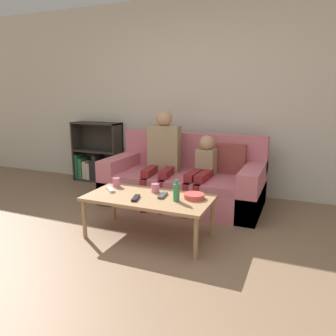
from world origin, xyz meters
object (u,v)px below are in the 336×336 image
bottle (176,192)px  tv_remote_2 (110,190)px  couch (185,181)px  bookshelf (98,159)px  person_child (202,169)px  snack_bowl (194,196)px  person_adult (163,151)px  cup_near (155,188)px  coffee_table (149,200)px  tv_remote_1 (136,198)px  cup_far (116,182)px  tv_remote_0 (163,195)px

bottle → tv_remote_2: bearing=176.6°
couch → bookshelf: (-1.62, 0.48, 0.06)m
tv_remote_2 → bottle: bottle is taller
person_child → couch: bearing=152.6°
couch → snack_bowl: (0.44, -0.98, 0.16)m
person_adult → bottle: person_adult is taller
cup_near → bottle: bearing=-30.5°
coffee_table → cup_near: (0.00, 0.14, 0.08)m
coffee_table → tv_remote_1: 0.15m
coffee_table → bookshelf: bearing=136.3°
couch → bottle: bearing=-74.0°
cup_near → tv_remote_2: (-0.44, -0.13, -0.03)m
cup_far → snack_bowl: size_ratio=0.48×
bookshelf → person_adult: bearing=-22.8°
coffee_table → cup_near: 0.16m
bookshelf → tv_remote_2: size_ratio=5.82×
cup_far → tv_remote_0: (0.58, -0.12, -0.04)m
coffee_table → cup_far: size_ratio=12.85×
tv_remote_1 → tv_remote_2: size_ratio=1.12×
bookshelf → person_adult: person_adult is taller
person_child → tv_remote_1: (-0.31, -1.06, -0.07)m
person_child → tv_remote_1: person_child is taller
tv_remote_1 → snack_bowl: bearing=10.5°
bottle → cup_far: bearing=165.5°
snack_bowl → tv_remote_1: bearing=-155.1°
tv_remote_1 → tv_remote_2: bearing=144.7°
couch → person_child: person_child is taller
couch → cup_far: bearing=-114.8°
person_adult → couch: bearing=11.3°
person_child → bottle: 0.97m
couch → cup_far: size_ratio=20.71×
person_adult → snack_bowl: size_ratio=6.04×
person_adult → bottle: bearing=-67.1°
couch → cup_far: couch is taller
person_adult → person_child: (0.53, -0.07, -0.16)m
person_adult → tv_remote_1: (0.22, -1.13, -0.23)m
cup_far → tv_remote_0: size_ratio=0.53×
coffee_table → person_child: size_ratio=1.37×
tv_remote_2 → snack_bowl: 0.85m
cup_far → bottle: bearing=-14.5°
coffee_table → cup_near: cup_near is taller
snack_bowl → bottle: (-0.13, -0.13, 0.06)m
coffee_table → couch: bearing=91.5°
bottle → bookshelf: bearing=140.5°
tv_remote_0 → tv_remote_1: same height
coffee_table → person_child: 0.98m
tv_remote_0 → tv_remote_2: size_ratio=1.10×
tv_remote_2 → snack_bowl: size_ratio=0.82×
cup_near → tv_remote_0: (0.12, -0.10, -0.03)m
cup_near → coffee_table: bearing=-91.1°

